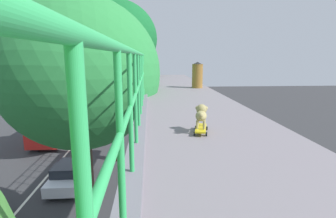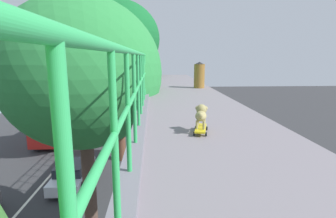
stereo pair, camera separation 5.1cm
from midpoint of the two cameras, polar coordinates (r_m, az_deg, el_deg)
name	(u,v)px [view 2 (the right image)]	position (r m, az deg, el deg)	size (l,w,h in m)	color
green_railing	(117,199)	(1.69, -10.11, -18.64)	(0.20, 29.09, 1.21)	slate
car_white_fifth	(73,173)	(15.94, -19.89, -12.95)	(1.77, 3.96, 1.27)	silver
city_bus	(68,112)	(26.52, -20.85, -0.69)	(2.51, 11.76, 3.21)	red
roadside_tree_mid	(82,74)	(8.96, -17.92, 7.18)	(5.12, 5.12, 8.89)	#49372E
roadside_tree_far	(117,40)	(17.42, -10.85, 14.46)	(5.35, 5.35, 10.50)	brown
toy_skateboard	(201,129)	(4.00, 7.48, -4.24)	(0.28, 0.52, 0.08)	gold
small_dog	(201,114)	(4.00, 7.56, -1.02)	(0.24, 0.42, 0.33)	#998D57
litter_bin	(199,75)	(9.74, 6.96, 7.40)	(0.40, 0.40, 0.95)	olive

